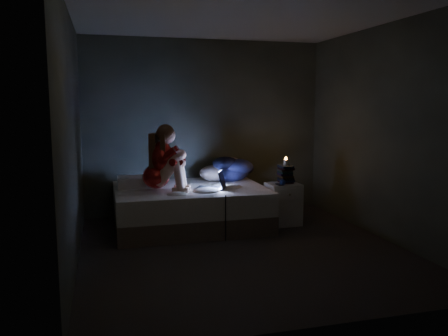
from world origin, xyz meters
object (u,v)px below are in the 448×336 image
object	(u,v)px
woman	(155,157)
laptop	(211,179)
phone	(279,184)
nightstand	(283,204)
candle	(286,160)
bed	(190,207)

from	to	relation	value
woman	laptop	world-z (taller)	woman
woman	laptop	size ratio (longest dim) A/B	2.35
laptop	woman	bearing A→B (deg)	-162.31
laptop	phone	world-z (taller)	laptop
laptop	nightstand	bearing A→B (deg)	24.41
laptop	candle	distance (m)	1.10
woman	candle	bearing A→B (deg)	17.76
nightstand	candle	world-z (taller)	candle
woman	laptop	distance (m)	0.77
nightstand	phone	bearing A→B (deg)	-141.89
woman	nightstand	size ratio (longest dim) A/B	1.51
bed	candle	world-z (taller)	candle
laptop	nightstand	distance (m)	1.10
candle	phone	distance (m)	0.36
phone	bed	bearing A→B (deg)	169.52
bed	laptop	xyz separation A→B (m)	(0.24, -0.21, 0.40)
woman	phone	bearing A→B (deg)	13.36
bed	nightstand	size ratio (longest dim) A/B	3.47
nightstand	woman	bearing A→B (deg)	175.23
woman	phone	world-z (taller)	woman
woman	laptop	xyz separation A→B (m)	(0.70, -0.08, -0.30)
woman	phone	xyz separation A→B (m)	(1.63, -0.16, -0.40)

